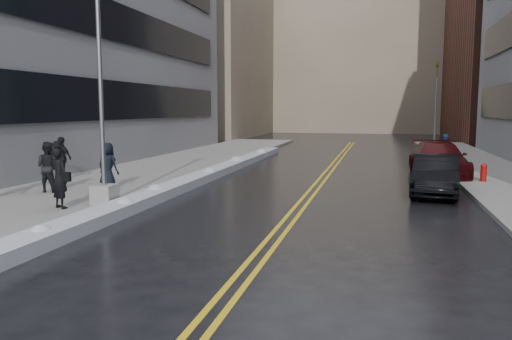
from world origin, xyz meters
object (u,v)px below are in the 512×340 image
Objects in this scene: fire_hydrant at (484,172)px; pedestrian_east at (444,149)px; pedestrian_b at (48,167)px; pedestrian_d at (62,158)px; pedestrian_c at (108,166)px; car_black at (436,175)px; car_maroon at (438,159)px; lamppost at (102,126)px; pedestrian_fedora at (60,178)px; traffic_signal at (436,104)px.

pedestrian_east is at bearing 97.16° from fire_hydrant.
pedestrian_b reaches higher than pedestrian_d.
fire_hydrant is 0.41× the size of pedestrian_d.
car_black is (11.61, 2.37, -0.28)m from pedestrian_c.
pedestrian_d is 16.45m from car_maroon.
pedestrian_d is (-4.61, 4.51, -1.50)m from lamppost.
pedestrian_b is (-3.11, 1.57, -1.49)m from lamppost.
pedestrian_fedora is at bearing 108.13° from pedestrian_c.
pedestrian_c is (-1.45, 2.70, -1.54)m from lamppost.
pedestrian_fedora reaches higher than car_black.
pedestrian_d is at bearing -168.33° from fire_hydrant.
pedestrian_b reaches higher than pedestrian_east.
pedestrian_d is (-16.91, -3.49, 0.49)m from fire_hydrant.
traffic_signal is (11.80, 22.00, 0.87)m from lamppost.
pedestrian_d is at bearing -20.21° from pedestrian_c.
pedestrian_b is at bearing -126.12° from traffic_signal.
fire_hydrant is 14.74m from pedestrian_c.
lamppost reaches higher than fire_hydrant.
lamppost is 24.98m from traffic_signal.
pedestrian_east is (12.97, 11.54, -0.06)m from pedestrian_c.
traffic_signal is at bearing -95.12° from pedestrian_fedora.
pedestrian_c is 0.31× the size of car_maroon.
pedestrian_c is 1.07× the size of pedestrian_east.
traffic_signal is 17.22m from car_black.
pedestrian_east is at bearing -92.09° from traffic_signal.
pedestrian_c is at bearing 118.26° from lamppost.
pedestrian_d is at bearing -133.17° from traffic_signal.
pedestrian_fedora reaches higher than pedestrian_east.
traffic_signal reaches higher than pedestrian_b.
car_black is (13.27, 3.50, -0.32)m from pedestrian_b.
pedestrian_b is at bearing 153.23° from lamppost.
traffic_signal is at bearing -124.88° from pedestrian_b.
traffic_signal is 12.07m from car_maroon.
pedestrian_fedora is at bearing -135.38° from lamppost.
pedestrian_b is at bearing 132.18° from pedestrian_d.
pedestrian_east is 4.05m from car_maroon.
pedestrian_fedora is 0.42× the size of car_black.
pedestrian_c is 0.39× the size of car_black.
lamppost is 4.19× the size of pedestrian_fedora.
pedestrian_d is (-3.70, 5.41, -0.03)m from pedestrian_fedora.
car_maroon is (11.71, 11.16, -0.27)m from pedestrian_fedora.
fire_hydrant is 0.17× the size of car_black.
pedestrian_fedora reaches higher than pedestrian_d.
traffic_signal is at bearing -118.05° from pedestrian_d.
car_maroon reaches higher than fire_hydrant.
pedestrian_c is at bearing -161.48° from car_black.
pedestrian_b is 0.41× the size of car_black.
lamppost reaches higher than pedestrian_east.
pedestrian_fedora is at bearing 52.78° from pedestrian_east.
lamppost is 4.82× the size of pedestrian_east.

